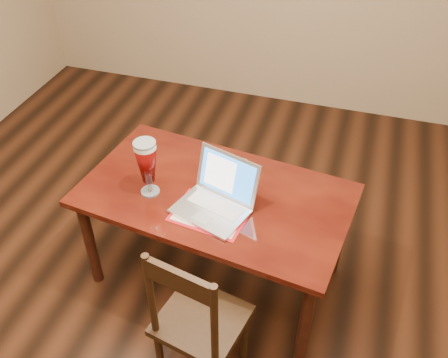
% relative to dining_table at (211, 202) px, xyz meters
% --- Properties ---
extents(ground, '(5.00, 5.00, 0.00)m').
position_rel_dining_table_xyz_m(ground, '(-0.10, -0.30, -0.61)').
color(ground, black).
rests_on(ground, ground).
extents(room_shell, '(4.51, 5.01, 2.71)m').
position_rel_dining_table_xyz_m(room_shell, '(-0.10, -0.30, 1.15)').
color(room_shell, tan).
rests_on(room_shell, ground).
extents(dining_table, '(1.53, 0.98, 1.00)m').
position_rel_dining_table_xyz_m(dining_table, '(0.00, 0.00, 0.00)').
color(dining_table, '#53160B').
rests_on(dining_table, ground).
extents(dining_chair, '(0.46, 0.45, 0.93)m').
position_rel_dining_table_xyz_m(dining_chair, '(0.14, -0.63, -0.18)').
color(dining_chair, black).
rests_on(dining_chair, ground).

